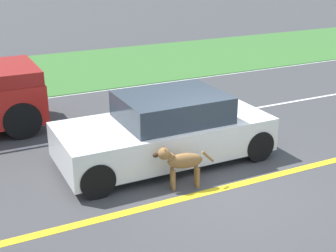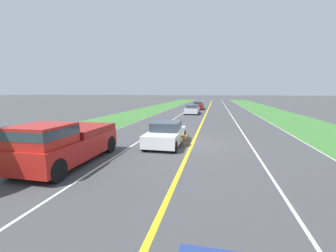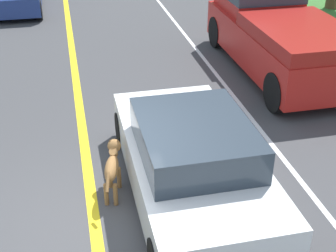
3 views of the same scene
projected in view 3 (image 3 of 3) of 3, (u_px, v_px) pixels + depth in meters
ground_plane at (95, 224)px, 6.98m from camera, size 400.00×400.00×0.00m
centre_divider_line at (95, 224)px, 6.98m from camera, size 0.18×160.00×0.01m
lane_dash_same_dir at (310, 192)px, 7.64m from camera, size 0.10×160.00×0.01m
ego_car at (191, 160)px, 7.30m from camera, size 1.93×4.28×1.39m
dog at (112, 165)px, 7.39m from camera, size 0.41×1.12×0.84m
pickup_truck at (276, 30)px, 11.80m from camera, size 2.14×5.34×1.97m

